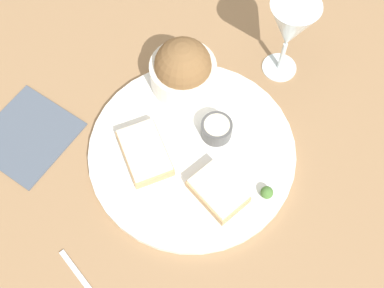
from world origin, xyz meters
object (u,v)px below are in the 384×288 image
at_px(napkin, 28,135).
at_px(cheese_toast_far, 218,191).
at_px(cheese_toast_near, 145,152).
at_px(salad_bowl, 183,69).
at_px(wine_glass, 290,27).
at_px(sauce_ramekin, 217,129).

bearing_deg(napkin, cheese_toast_far, 9.72).
relative_size(cheese_toast_far, napkin, 0.64).
xyz_separation_m(cheese_toast_near, napkin, (-0.20, -0.06, -0.02)).
xyz_separation_m(salad_bowl, wine_glass, (0.13, 0.12, 0.06)).
height_order(salad_bowl, sauce_ramekin, salad_bowl).
xyz_separation_m(salad_bowl, sauce_ramekin, (0.10, -0.06, -0.02)).
bearing_deg(cheese_toast_far, napkin, -170.28).
distance_m(cheese_toast_far, napkin, 0.34).
height_order(cheese_toast_near, cheese_toast_far, same).
bearing_deg(cheese_toast_far, sauce_ramekin, 118.72).
bearing_deg(wine_glass, napkin, -133.59).
distance_m(cheese_toast_near, cheese_toast_far, 0.13).
distance_m(salad_bowl, wine_glass, 0.19).
height_order(cheese_toast_near, wine_glass, wine_glass).
xyz_separation_m(sauce_ramekin, cheese_toast_far, (0.05, -0.09, -0.00)).
xyz_separation_m(wine_glass, napkin, (-0.31, -0.33, -0.11)).
bearing_deg(cheese_toast_far, salad_bowl, 133.66).
height_order(sauce_ramekin, cheese_toast_near, sauce_ramekin).
bearing_deg(salad_bowl, wine_glass, 42.12).
relative_size(cheese_toast_near, napkin, 0.75).
bearing_deg(cheese_toast_near, cheese_toast_far, -0.86).
bearing_deg(wine_glass, salad_bowl, -137.88).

